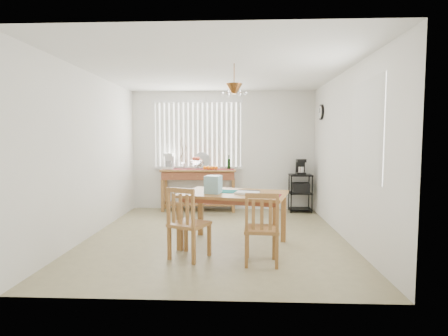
{
  "coord_description": "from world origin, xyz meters",
  "views": [
    {
      "loc": [
        0.36,
        -5.46,
        1.53
      ],
      "look_at": [
        0.1,
        0.55,
        1.05
      ],
      "focal_mm": 28.0,
      "sensor_mm": 36.0,
      "label": 1
    }
  ],
  "objects_px": {
    "wire_cart": "(300,189)",
    "dining_table": "(234,199)",
    "cart_items": "(301,167)",
    "sideboard": "(199,180)",
    "chair_right": "(262,229)",
    "chair_left": "(188,224)"
  },
  "relations": [
    {
      "from": "wire_cart",
      "to": "dining_table",
      "type": "xyz_separation_m",
      "value": [
        -1.39,
        -2.49,
        0.21
      ]
    },
    {
      "from": "cart_items",
      "to": "sideboard",
      "type": "bearing_deg",
      "value": -179.88
    },
    {
      "from": "cart_items",
      "to": "chair_right",
      "type": "xyz_separation_m",
      "value": [
        -1.03,
        -3.25,
        -0.51
      ]
    },
    {
      "from": "sideboard",
      "to": "cart_items",
      "type": "bearing_deg",
      "value": 0.12
    },
    {
      "from": "dining_table",
      "to": "chair_left",
      "type": "xyz_separation_m",
      "value": [
        -0.59,
        -0.58,
        -0.23
      ]
    },
    {
      "from": "sideboard",
      "to": "chair_right",
      "type": "distance_m",
      "value": 3.45
    },
    {
      "from": "wire_cart",
      "to": "dining_table",
      "type": "bearing_deg",
      "value": -119.11
    },
    {
      "from": "cart_items",
      "to": "dining_table",
      "type": "xyz_separation_m",
      "value": [
        -1.39,
        -2.5,
        -0.26
      ]
    },
    {
      "from": "cart_items",
      "to": "dining_table",
      "type": "distance_m",
      "value": 2.87
    },
    {
      "from": "cart_items",
      "to": "chair_right",
      "type": "distance_m",
      "value": 3.45
    },
    {
      "from": "wire_cart",
      "to": "chair_right",
      "type": "bearing_deg",
      "value": -107.67
    },
    {
      "from": "wire_cart",
      "to": "cart_items",
      "type": "xyz_separation_m",
      "value": [
        -0.0,
        0.01,
        0.47
      ]
    },
    {
      "from": "dining_table",
      "to": "chair_left",
      "type": "relative_size",
      "value": 1.75
    },
    {
      "from": "sideboard",
      "to": "wire_cart",
      "type": "distance_m",
      "value": 2.18
    },
    {
      "from": "chair_right",
      "to": "wire_cart",
      "type": "bearing_deg",
      "value": 72.33
    },
    {
      "from": "wire_cart",
      "to": "dining_table",
      "type": "relative_size",
      "value": 0.49
    },
    {
      "from": "sideboard",
      "to": "chair_right",
      "type": "bearing_deg",
      "value": -70.63
    },
    {
      "from": "sideboard",
      "to": "dining_table",
      "type": "relative_size",
      "value": 0.98
    },
    {
      "from": "dining_table",
      "to": "chair_right",
      "type": "distance_m",
      "value": 0.87
    },
    {
      "from": "wire_cart",
      "to": "chair_left",
      "type": "height_order",
      "value": "chair_left"
    },
    {
      "from": "cart_items",
      "to": "dining_table",
      "type": "relative_size",
      "value": 0.2
    },
    {
      "from": "wire_cart",
      "to": "dining_table",
      "type": "height_order",
      "value": "wire_cart"
    }
  ]
}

